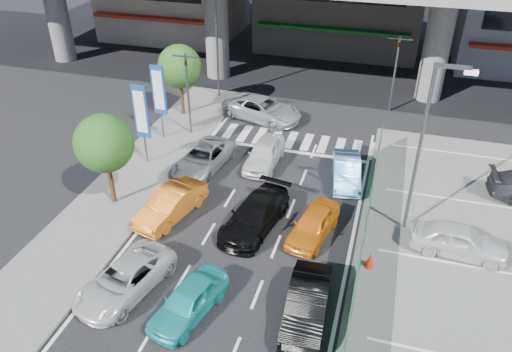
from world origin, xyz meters
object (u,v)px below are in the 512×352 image
(signboard_near, at_px, (141,114))
(parked_sedan_white, at_px, (459,240))
(tree_far, at_px, (180,66))
(tree_near, at_px, (104,144))
(sedan_black_mid, at_px, (255,215))
(wagon_silver_front_left, at_px, (204,158))
(signboard_far, at_px, (159,92))
(taxi_orange_right, at_px, (313,225))
(kei_truck_front_right, at_px, (347,171))
(traffic_cone, at_px, (370,260))
(taxi_teal_mid, at_px, (189,301))
(traffic_light_left, at_px, (187,74))
(sedan_white_mid_left, at_px, (125,279))
(sedan_white_front_mid, at_px, (264,154))
(street_lamp_right, at_px, (426,138))
(crossing_wagon_silver, at_px, (262,109))
(traffic_light_right, at_px, (397,55))
(street_lamp_left, at_px, (219,32))
(taxi_orange_left, at_px, (171,204))
(hatch_black_mid_right, at_px, (307,305))

(signboard_near, height_order, parked_sedan_white, signboard_near)
(tree_far, relative_size, parked_sedan_white, 1.18)
(tree_near, relative_size, parked_sedan_white, 1.18)
(sedan_black_mid, bearing_deg, wagon_silver_front_left, 145.03)
(signboard_far, bearing_deg, tree_far, 93.26)
(taxi_orange_right, relative_size, kei_truck_front_right, 0.94)
(tree_far, distance_m, taxi_orange_right, 15.16)
(tree_far, distance_m, traffic_cone, 18.11)
(taxi_teal_mid, bearing_deg, traffic_light_left, 126.86)
(signboard_far, relative_size, parked_sedan_white, 1.15)
(sedan_white_mid_left, distance_m, sedan_white_front_mid, 11.32)
(sedan_black_mid, relative_size, sedan_white_front_mid, 1.17)
(street_lamp_right, height_order, crossing_wagon_silver, street_lamp_right)
(tree_near, height_order, kei_truck_front_right, tree_near)
(traffic_light_right, distance_m, signboard_far, 15.38)
(parked_sedan_white, bearing_deg, sedan_white_mid_left, 120.09)
(street_lamp_left, distance_m, sedan_black_mid, 15.92)
(traffic_light_left, bearing_deg, sedan_white_front_mid, -22.74)
(tree_far, bearing_deg, traffic_light_right, 18.69)
(street_lamp_left, distance_m, tree_near, 14.08)
(tree_near, distance_m, sedan_white_front_mid, 8.86)
(kei_truck_front_right, height_order, crossing_wagon_silver, crossing_wagon_silver)
(signboard_far, bearing_deg, parked_sedan_white, -20.23)
(traffic_light_right, height_order, tree_near, traffic_light_right)
(sedan_black_mid, height_order, taxi_orange_right, sedan_black_mid)
(traffic_cone, bearing_deg, traffic_light_left, 142.28)
(signboard_near, bearing_deg, wagon_silver_front_left, 6.95)
(traffic_light_right, xyz_separation_m, street_lamp_right, (1.67, -13.00, 0.83))
(street_lamp_right, xyz_separation_m, sedan_black_mid, (-6.87, -1.89, -4.08))
(tree_far, bearing_deg, taxi_orange_left, -69.44)
(street_lamp_right, height_order, signboard_near, street_lamp_right)
(street_lamp_right, xyz_separation_m, kei_truck_front_right, (-3.32, 3.25, -4.12))
(tree_near, distance_m, hatch_black_mid_right, 11.96)
(tree_far, relative_size, taxi_orange_right, 1.29)
(signboard_far, height_order, tree_far, tree_far)
(signboard_far, xyz_separation_m, sedan_black_mid, (7.90, -6.88, -2.37))
(street_lamp_left, distance_m, parked_sedan_white, 20.83)
(taxi_orange_right, bearing_deg, tree_near, -166.63)
(tree_near, relative_size, kei_truck_front_right, 1.22)
(taxi_teal_mid, bearing_deg, wagon_silver_front_left, 122.89)
(signboard_near, xyz_separation_m, kei_truck_front_right, (11.05, 1.26, -2.41))
(wagon_silver_front_left, bearing_deg, sedan_white_mid_left, -79.53)
(street_lamp_left, xyz_separation_m, signboard_near, (-0.87, -10.01, -1.71))
(tree_far, bearing_deg, street_lamp_left, 67.16)
(traffic_light_left, xyz_separation_m, taxi_orange_right, (9.20, -7.77, -3.30))
(sedan_white_front_mid, bearing_deg, tree_far, 146.96)
(street_lamp_right, relative_size, kei_truck_front_right, 2.03)
(tree_far, bearing_deg, hatch_black_mid_right, -52.78)
(traffic_light_left, height_order, parked_sedan_white, traffic_light_left)
(wagon_silver_front_left, bearing_deg, street_lamp_left, 111.64)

